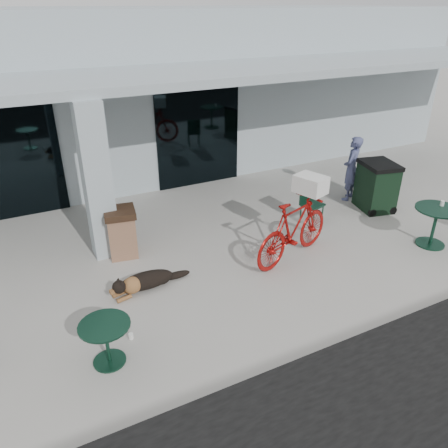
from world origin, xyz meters
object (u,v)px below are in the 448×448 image
cafe_table_far (434,227)px  person (351,169)px  bicycle (294,229)px  trash_receptacle (122,233)px  cafe_chair_far_a (312,204)px  wheeled_bin (376,186)px  cafe_table_near (107,343)px  dog (146,279)px

cafe_table_far → person: (0.07, 2.70, 0.41)m
bicycle → trash_receptacle: bearing=43.0°
bicycle → cafe_chair_far_a: bearing=-68.3°
person → wheeled_bin: person is taller
cafe_table_far → cafe_table_near: bearing=-177.5°
cafe_table_near → wheeled_bin: (7.20, 2.24, 0.26)m
cafe_table_far → wheeled_bin: size_ratio=0.76×
cafe_table_far → wheeled_bin: wheeled_bin is taller
dog → person: person is taller
dog → cafe_table_far: (5.91, -1.20, 0.24)m
person → wheeled_bin: (0.16, -0.76, -0.23)m
bicycle → cafe_table_near: 4.19m
dog → person: size_ratio=0.68×
cafe_chair_far_a → wheeled_bin: wheeled_bin is taller
bicycle → dog: 3.00m
trash_receptacle → wheeled_bin: wheeled_bin is taller
cafe_table_far → cafe_chair_far_a: cafe_chair_far_a is taller
cafe_table_far → trash_receptacle: bearing=156.8°
wheeled_bin → cafe_chair_far_a: bearing=-168.2°
dog → wheeled_bin: bearing=-4.9°
bicycle → cafe_chair_far_a: bicycle is taller
person → wheeled_bin: 0.81m
person → bicycle: bearing=-3.3°
person → trash_receptacle: bearing=-32.6°
cafe_chair_far_a → wheeled_bin: (1.89, -0.05, 0.11)m
bicycle → cafe_table_near: size_ratio=2.98×
bicycle → cafe_table_near: bicycle is taller
cafe_chair_far_a → person: 1.90m
bicycle → person: size_ratio=1.29×
bicycle → cafe_chair_far_a: (1.30, 1.09, -0.16)m
dog → trash_receptacle: size_ratio=1.12×
cafe_chair_far_a → person: (1.73, 0.71, 0.35)m
wheeled_bin → bicycle: bearing=-148.7°
bicycle → wheeled_bin: bearing=-90.1°
bicycle → cafe_table_far: bicycle is taller
bicycle → cafe_chair_far_a: 1.71m
cafe_table_near → person: bearing=23.1°
dog → cafe_table_near: size_ratio=1.57×
dog → cafe_table_near: (-1.05, -1.50, 0.15)m
dog → person: bearing=2.3°
dog → person: (5.99, 1.50, 0.65)m
cafe_table_near → cafe_chair_far_a: (5.31, 2.29, 0.15)m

